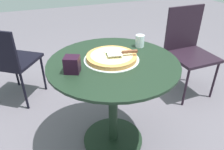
# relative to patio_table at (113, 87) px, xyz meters

# --- Properties ---
(ground_plane) EXTENTS (10.00, 10.00, 0.00)m
(ground_plane) POSITION_rel_patio_table_xyz_m (0.00, 0.00, -0.55)
(ground_plane) COLOR #5F5963
(patio_table) EXTENTS (0.92, 0.92, 0.76)m
(patio_table) POSITION_rel_patio_table_xyz_m (0.00, 0.00, 0.00)
(patio_table) COLOR black
(patio_table) RESTS_ON ground
(pizza_on_tray) EXTENTS (0.39, 0.39, 0.05)m
(pizza_on_tray) POSITION_rel_patio_table_xyz_m (0.03, -0.00, 0.23)
(pizza_on_tray) COLOR silver
(pizza_on_tray) RESTS_ON patio_table
(pizza_server) EXTENTS (0.10, 0.22, 0.02)m
(pizza_server) POSITION_rel_patio_table_xyz_m (-0.00, -0.07, 0.27)
(pizza_server) COLOR silver
(pizza_server) RESTS_ON pizza_on_tray
(drinking_cup) EXTENTS (0.07, 0.07, 0.09)m
(drinking_cup) POSITION_rel_patio_table_xyz_m (0.17, -0.29, 0.26)
(drinking_cup) COLOR silver
(drinking_cup) RESTS_ON patio_table
(napkin_dispenser) EXTENTS (0.12, 0.12, 0.11)m
(napkin_dispenser) POSITION_rel_patio_table_xyz_m (-0.04, 0.29, 0.26)
(napkin_dispenser) COLOR black
(napkin_dispenser) RESTS_ON patio_table
(patio_chair_far) EXTENTS (0.59, 0.59, 0.83)m
(patio_chair_far) POSITION_rel_patio_table_xyz_m (0.89, 0.76, -0.05)
(patio_chair_far) COLOR black
(patio_chair_far) RESTS_ON ground
(patio_chair_corner) EXTENTS (0.45, 0.45, 0.93)m
(patio_chair_corner) POSITION_rel_patio_table_xyz_m (0.47, -1.04, -0.01)
(patio_chair_corner) COLOR black
(patio_chair_corner) RESTS_ON ground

